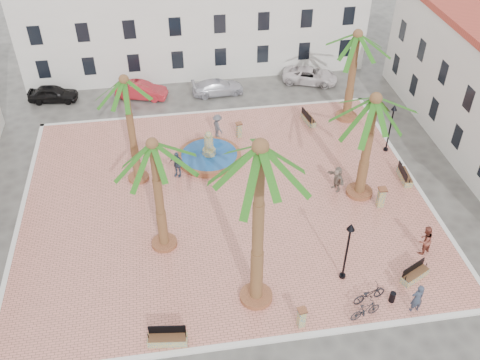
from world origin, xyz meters
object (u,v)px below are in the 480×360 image
at_px(pedestrian_fountain_b, 177,164).
at_px(car_red, 141,90).
at_px(pedestrian_east, 337,179).
at_px(bench_ne, 308,119).
at_px(palm_nw, 126,91).
at_px(cyclist_a, 417,298).
at_px(pedestrian_north, 218,126).
at_px(fountain, 209,155).
at_px(litter_bin, 392,297).
at_px(car_silver, 218,87).
at_px(bollard_e, 381,197).
at_px(bicycle_b, 365,310).
at_px(palm_ne, 356,46).
at_px(cyclist_b, 425,240).
at_px(lamppost_s, 348,242).
at_px(lamppost_e, 392,120).
at_px(palm_e, 374,112).
at_px(bollard_se, 302,317).
at_px(bench_s, 168,339).
at_px(pedestrian_fountain_a, 161,172).
at_px(bench_se, 415,275).
at_px(palm_sw, 154,157).
at_px(bollard_n, 239,130).
at_px(car_white, 310,75).
at_px(bicycle_a, 369,294).
at_px(bench_e, 405,176).

distance_m(pedestrian_fountain_b, car_red, 11.60).
bearing_deg(pedestrian_east, bench_ne, 158.31).
bearing_deg(palm_nw, cyclist_a, -43.53).
relative_size(pedestrian_fountain_b, pedestrian_north, 1.02).
bearing_deg(pedestrian_east, fountain, -140.13).
distance_m(palm_nw, litter_bin, 19.43).
height_order(pedestrian_north, car_silver, pedestrian_north).
distance_m(bollard_e, bicycle_b, 9.04).
height_order(palm_nw, bollard_e, palm_nw).
relative_size(palm_ne, pedestrian_east, 4.07).
xyz_separation_m(palm_nw, cyclist_b, (16.30, -9.55, -5.79)).
height_order(fountain, lamppost_s, lamppost_s).
distance_m(palm_nw, bollard_e, 17.28).
relative_size(bench_ne, bicycle_b, 1.06).
relative_size(lamppost_e, cyclist_b, 1.97).
relative_size(bollard_e, car_silver, 0.33).
relative_size(palm_e, bicycle_b, 4.29).
xyz_separation_m(bench_ne, lamppost_e, (4.66, -4.62, 2.33)).
distance_m(bench_ne, bollard_se, 19.33).
bearing_deg(car_red, fountain, -138.89).
bearing_deg(palm_ne, bench_s, -128.94).
bearing_deg(lamppost_s, palm_ne, 71.58).
bearing_deg(cyclist_b, pedestrian_north, -76.50).
bearing_deg(palm_e, car_red, 132.85).
bearing_deg(pedestrian_fountain_a, cyclist_a, -90.22).
relative_size(bench_se, pedestrian_north, 0.98).
relative_size(palm_sw, palm_e, 1.01).
bearing_deg(bollard_se, pedestrian_fountain_b, 111.92).
relative_size(lamppost_s, bollard_se, 3.23).
bearing_deg(bench_s, car_red, 99.22).
height_order(palm_ne, bollard_n, palm_ne).
bearing_deg(car_white, bench_ne, -175.49).
xyz_separation_m(bench_ne, bollard_se, (-5.24, -18.60, 0.38)).
xyz_separation_m(bicycle_b, pedestrian_fountain_b, (-8.75, 13.36, 0.44)).
xyz_separation_m(palm_nw, bench_ne, (13.31, 5.16, -6.50)).
distance_m(pedestrian_fountain_a, pedestrian_north, 6.57).
bearing_deg(bench_s, car_white, 68.23).
distance_m(bench_s, bollard_se, 6.76).
bearing_deg(bicycle_a, pedestrian_fountain_a, 26.99).
bearing_deg(bicycle_a, lamppost_s, 11.29).
bearing_deg(cyclist_b, bicycle_a, 10.72).
height_order(pedestrian_fountain_b, car_silver, pedestrian_fountain_b).
bearing_deg(bollard_n, pedestrian_fountain_a, -142.91).
height_order(bench_e, litter_bin, bench_e).
xyz_separation_m(palm_nw, palm_sw, (1.46, -6.58, -0.32)).
bearing_deg(palm_e, bench_e, 14.46).
distance_m(bench_ne, cyclist_a, 18.63).
bearing_deg(bollard_se, bench_ne, 74.26).
height_order(bollard_se, bollard_e, bollard_e).
relative_size(lamppost_s, car_red, 0.95).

